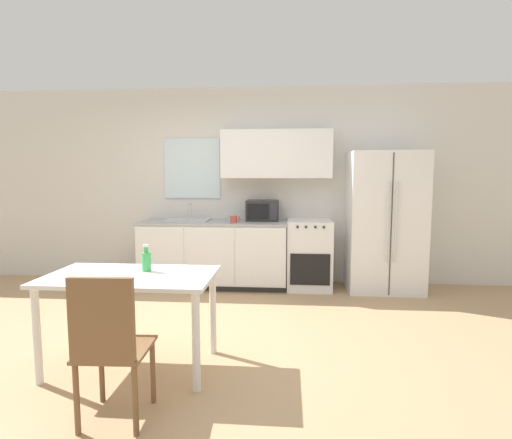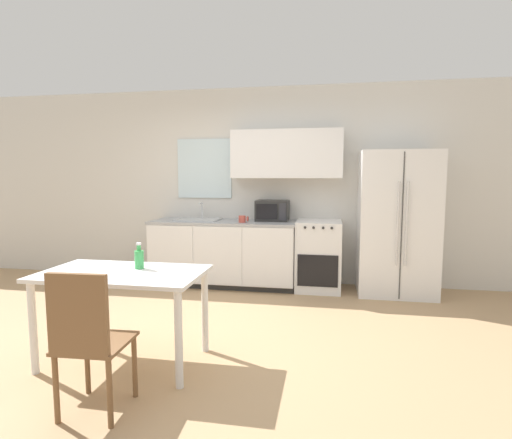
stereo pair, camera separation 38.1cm
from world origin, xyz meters
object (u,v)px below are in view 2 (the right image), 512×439
at_px(oven_range, 318,255).
at_px(microwave, 272,211).
at_px(refrigerator, 397,223).
at_px(dining_table, 123,284).
at_px(dining_chair_near, 87,334).
at_px(coffee_mug, 243,219).
at_px(drink_bottle, 139,258).

height_order(oven_range, microwave, microwave).
distance_m(refrigerator, dining_table, 3.40).
xyz_separation_m(oven_range, dining_chair_near, (-1.31, -3.12, 0.08)).
xyz_separation_m(refrigerator, coffee_mug, (-1.94, -0.14, 0.03)).
height_order(coffee_mug, drink_bottle, coffee_mug).
relative_size(oven_range, coffee_mug, 7.01).
bearing_deg(coffee_mug, dining_table, -102.56).
distance_m(oven_range, dining_chair_near, 3.38).
xyz_separation_m(dining_chair_near, drink_bottle, (-0.08, 0.86, 0.29)).
relative_size(refrigerator, coffee_mug, 13.89).
bearing_deg(coffee_mug, dining_chair_near, -96.36).
distance_m(coffee_mug, dining_chair_near, 3.00).
height_order(microwave, drink_bottle, microwave).
distance_m(dining_table, drink_bottle, 0.24).
distance_m(dining_chair_near, drink_bottle, 0.91).
distance_m(refrigerator, dining_chair_near, 3.86).
distance_m(refrigerator, drink_bottle, 3.25).
relative_size(refrigerator, microwave, 4.13).
bearing_deg(dining_chair_near, microwave, 75.42).
bearing_deg(dining_table, dining_chair_near, -77.51).
bearing_deg(coffee_mug, refrigerator, 4.04).
bearing_deg(coffee_mug, oven_range, 9.33).
relative_size(oven_range, dining_chair_near, 0.97).
distance_m(microwave, dining_table, 2.65).
bearing_deg(oven_range, dining_chair_near, -112.76).
relative_size(oven_range, microwave, 2.09).
bearing_deg(dining_chair_near, drink_bottle, 92.62).
xyz_separation_m(oven_range, drink_bottle, (-1.39, -2.26, 0.37)).
bearing_deg(microwave, refrigerator, -4.78).
bearing_deg(microwave, oven_range, -9.94).
bearing_deg(drink_bottle, oven_range, 58.45).
xyz_separation_m(dining_table, drink_bottle, (0.08, 0.12, 0.19)).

